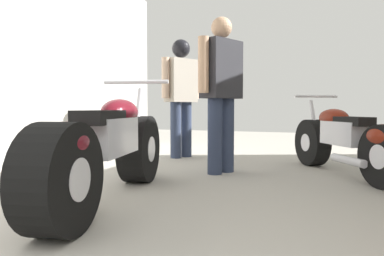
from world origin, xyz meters
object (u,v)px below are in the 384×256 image
motorcycle_maroon_cruiser (108,150)px  mechanic_in_blue (221,86)px  motorcycle_black_naked (346,141)px  mechanic_with_helmet (181,87)px

motorcycle_maroon_cruiser → mechanic_in_blue: 1.72m
motorcycle_black_naked → mechanic_with_helmet: mechanic_with_helmet is taller
mechanic_in_blue → motorcycle_maroon_cruiser: bearing=-107.3°
motorcycle_maroon_cruiser → motorcycle_black_naked: 2.61m
motorcycle_black_naked → mechanic_with_helmet: 2.46m
mechanic_in_blue → mechanic_with_helmet: bearing=132.2°
motorcycle_maroon_cruiser → motorcycle_black_naked: size_ratio=1.23×
mechanic_with_helmet → mechanic_in_blue: bearing=-47.8°
motorcycle_maroon_cruiser → mechanic_with_helmet: size_ratio=1.23×
motorcycle_maroon_cruiser → motorcycle_black_naked: motorcycle_maroon_cruiser is taller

